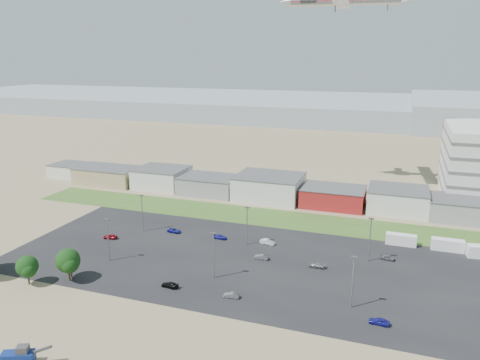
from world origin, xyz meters
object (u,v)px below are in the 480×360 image
at_px(parked_car_2, 379,321).
at_px(parked_car_8, 388,258).
at_px(telehandler, 18,356).
at_px(parked_car_5, 110,237).
at_px(parked_car_7, 261,257).
at_px(airliner, 345,0).
at_px(parked_car_13, 231,295).
at_px(box_trailer_a, 401,240).
at_px(parked_car_11, 268,242).
at_px(parked_car_3, 170,285).
at_px(parked_car_12, 316,265).
at_px(parked_car_6, 220,237).
at_px(parked_car_9, 174,231).

xyz_separation_m(parked_car_2, parked_car_8, (0.24, 29.75, -0.06)).
distance_m(telehandler, parked_car_2, 61.74).
relative_size(parked_car_5, parked_car_7, 1.06).
xyz_separation_m(airliner, parked_car_13, (-7.78, -89.19, -65.10)).
bearing_deg(telehandler, parked_car_2, 6.04).
bearing_deg(parked_car_2, parked_car_7, -120.85).
relative_size(box_trailer_a, parked_car_11, 1.91).
relative_size(telehandler, box_trailer_a, 1.04).
xyz_separation_m(parked_car_3, parked_car_12, (27.55, 19.89, 0.01)).
bearing_deg(airliner, parked_car_13, -100.93).
distance_m(airliner, parked_car_2, 112.53).
distance_m(telehandler, parked_car_3, 32.79).
height_order(box_trailer_a, parked_car_11, box_trailer_a).
relative_size(airliner, parked_car_8, 13.15).
distance_m(airliner, parked_car_8, 90.82).
bearing_deg(parked_car_13, parked_car_5, -120.05).
distance_m(parked_car_6, parked_car_9, 13.81).
distance_m(parked_car_5, parked_car_6, 29.54).
bearing_deg(parked_car_3, parked_car_13, 96.66).
bearing_deg(airliner, parked_car_6, -115.60).
relative_size(parked_car_12, parked_car_13, 1.19).
bearing_deg(telehandler, parked_car_9, 68.92).
relative_size(parked_car_8, parked_car_11, 0.84).
bearing_deg(box_trailer_a, parked_car_12, -130.59).
bearing_deg(parked_car_3, parked_car_6, -174.21).
height_order(parked_car_5, parked_car_8, parked_car_5).
bearing_deg(telehandler, parked_car_3, 46.98).
bearing_deg(parked_car_2, parked_car_3, -85.73).
bearing_deg(parked_car_2, airliner, -162.45).
bearing_deg(parked_car_9, parked_car_6, -85.67).
distance_m(box_trailer_a, parked_car_13, 51.57).
height_order(telehandler, box_trailer_a, telehandler).
xyz_separation_m(airliner, parked_car_2, (21.11, -89.39, -65.01)).
xyz_separation_m(parked_car_3, parked_car_13, (13.86, 0.21, -0.02)).
bearing_deg(parked_car_11, parked_car_7, -166.23).
bearing_deg(parked_car_5, telehandler, 11.18).
distance_m(box_trailer_a, parked_car_8, 11.32).
bearing_deg(parked_car_5, airliner, 137.02).
bearing_deg(box_trailer_a, airliner, 117.04).
bearing_deg(parked_car_11, parked_car_13, -171.77).
bearing_deg(parked_car_7, telehandler, -25.27).
relative_size(telehandler, parked_car_12, 2.02).
bearing_deg(parked_car_11, parked_car_6, 99.58).
bearing_deg(parked_car_13, parked_car_3, -94.87).
bearing_deg(parked_car_11, airliner, -1.57).
height_order(telehandler, parked_car_8, telehandler).
relative_size(parked_car_3, parked_car_9, 1.00).
height_order(airliner, parked_car_11, airliner).
relative_size(box_trailer_a, airliner, 0.17).
bearing_deg(parked_car_12, parked_car_8, 124.70).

